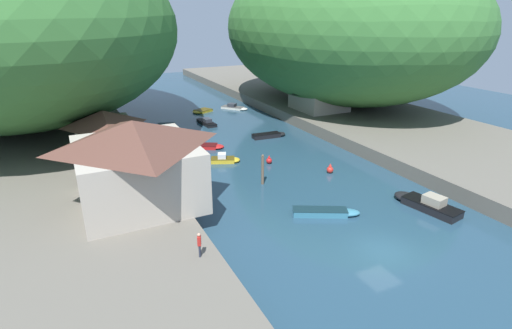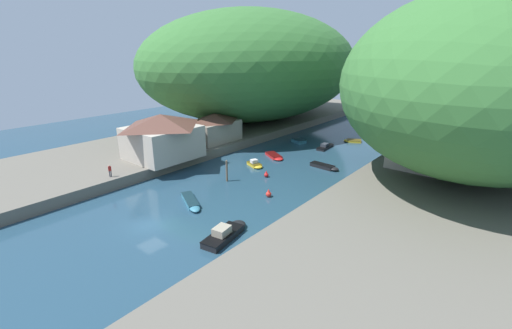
{
  "view_description": "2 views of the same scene",
  "coord_description": "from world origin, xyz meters",
  "views": [
    {
      "loc": [
        -19.26,
        -18.28,
        16.28
      ],
      "look_at": [
        -2.55,
        15.74,
        1.66
      ],
      "focal_mm": 28.0,
      "sensor_mm": 36.0,
      "label": 1
    },
    {
      "loc": [
        29.34,
        -17.93,
        17.81
      ],
      "look_at": [
        1.1,
        16.55,
        2.71
      ],
      "focal_mm": 24.0,
      "sensor_mm": 36.0,
      "label": 2
    }
  ],
  "objects": [
    {
      "name": "left_bank",
      "position": [
        -22.6,
        30.0,
        0.77
      ],
      "size": [
        22.0,
        120.0,
        1.55
      ],
      "color": "#666056",
      "rests_on": "ground"
    },
    {
      "name": "boat_open_rowboat",
      "position": [
        0.06,
        38.82,
        0.31
      ],
      "size": [
        1.85,
        5.7,
        1.0
      ],
      "rotation": [
        0.0,
        0.0,
        0.07
      ],
      "color": "black",
      "rests_on": "water_surface"
    },
    {
      "name": "hillside_left",
      "position": [
        -23.7,
        46.81,
        14.05
      ],
      "size": [
        42.14,
        58.99,
        25.01
      ],
      "color": "#387033",
      "rests_on": "left_bank"
    },
    {
      "name": "person_by_boathouse",
      "position": [
        -13.82,
        19.61,
        2.52
      ],
      "size": [
        0.32,
        0.43,
        1.69
      ],
      "rotation": [
        0.0,
        0.0,
        1.28
      ],
      "color": "#282D3D",
      "rests_on": "left_bank"
    },
    {
      "name": "channel_buoy_far",
      "position": [
        5.37,
        13.86,
        0.42
      ],
      "size": [
        0.72,
        0.72,
        1.08
      ],
      "color": "red",
      "rests_on": "water_surface"
    },
    {
      "name": "person_on_quay",
      "position": [
        -12.88,
        2.88,
        2.52
      ],
      "size": [
        0.35,
        0.43,
        1.69
      ],
      "rotation": [
        0.0,
        0.0,
        1.18
      ],
      "color": "#282D3D",
      "rests_on": "left_bank"
    },
    {
      "name": "boat_far_right_bank",
      "position": [
        8.02,
        3.45,
        0.46
      ],
      "size": [
        2.84,
        6.33,
        1.45
      ],
      "rotation": [
        0.0,
        0.0,
        0.17
      ],
      "color": "black",
      "rests_on": "water_surface"
    },
    {
      "name": "mooring_post_second",
      "position": [
        -2.46,
        14.42,
        1.58
      ],
      "size": [
        0.28,
        0.28,
        3.15
      ],
      "color": "brown",
      "rests_on": "water_surface"
    },
    {
      "name": "boat_yellow_tender",
      "position": [
        -0.42,
        6.14,
        0.27
      ],
      "size": [
        5.64,
        3.77,
        0.55
      ],
      "rotation": [
        0.0,
        0.0,
        4.23
      ],
      "color": "teal",
      "rests_on": "water_surface"
    },
    {
      "name": "boat_moored_right",
      "position": [
        8.05,
        45.88,
        0.29
      ],
      "size": [
        4.31,
        4.8,
        0.95
      ],
      "rotation": [
        0.0,
        0.0,
        3.82
      ],
      "color": "silver",
      "rests_on": "water_surface"
    },
    {
      "name": "boathouse_shed",
      "position": [
        -15.71,
        24.99,
        4.2
      ],
      "size": [
        6.25,
        9.62,
        5.14
      ],
      "color": "gray",
      "rests_on": "left_bank"
    },
    {
      "name": "waterfront_building",
      "position": [
        -14.69,
        12.79,
        5.08
      ],
      "size": [
        9.84,
        10.53,
        6.84
      ],
      "color": "#B2A899",
      "rests_on": "left_bank"
    },
    {
      "name": "boat_cabin_cruiser",
      "position": [
        1.93,
        46.21,
        0.2
      ],
      "size": [
        3.94,
        3.3,
        0.4
      ],
      "rotation": [
        0.0,
        0.0,
        2.01
      ],
      "color": "gold",
      "rests_on": "water_surface"
    },
    {
      "name": "right_bank",
      "position": [
        22.6,
        30.0,
        0.77
      ],
      "size": [
        22.0,
        120.0,
        1.55
      ],
      "color": "#666056",
      "rests_on": "ground"
    },
    {
      "name": "boat_mid_channel",
      "position": [
        -3.44,
        21.89,
        0.33
      ],
      "size": [
        3.61,
        2.62,
        1.05
      ],
      "rotation": [
        0.0,
        0.0,
        4.31
      ],
      "color": "gold",
      "rests_on": "water_surface"
    },
    {
      "name": "boat_red_skiff",
      "position": [
        5.71,
        28.15,
        0.29
      ],
      "size": [
        4.9,
        1.7,
        0.59
      ],
      "rotation": [
        0.0,
        0.0,
        4.64
      ],
      "color": "black",
      "rests_on": "water_surface"
    },
    {
      "name": "boat_navy_launch",
      "position": [
        -3.75,
        27.65,
        0.23
      ],
      "size": [
        4.96,
        3.8,
        0.47
      ],
      "rotation": [
        0.0,
        0.0,
        4.19
      ],
      "color": "red",
      "rests_on": "water_surface"
    },
    {
      "name": "boat_far_upstream",
      "position": [
        -6.38,
        38.9,
        0.33
      ],
      "size": [
        3.56,
        2.78,
        0.67
      ],
      "rotation": [
        0.0,
        0.0,
        1.26
      ],
      "color": "teal",
      "rests_on": "water_surface"
    },
    {
      "name": "right_bank_cottage",
      "position": [
        17.42,
        33.7,
        3.5
      ],
      "size": [
        7.41,
        8.25,
        3.78
      ],
      "color": "#B2A899",
      "rests_on": "right_bank"
    },
    {
      "name": "channel_buoy_near",
      "position": [
        0.83,
        19.26,
        0.39
      ],
      "size": [
        0.66,
        0.66,
        1.0
      ],
      "color": "red",
      "rests_on": "water_surface"
    },
    {
      "name": "hillside_right",
      "position": [
        23.7,
        37.25,
        13.57
      ],
      "size": [
        35.0,
        49.0,
        24.06
      ],
      "color": "#387033",
      "rests_on": "right_bank"
    },
    {
      "name": "water_surface",
      "position": [
        0.0,
        30.0,
        0.0
      ],
      "size": [
        130.0,
        130.0,
        0.0
      ],
      "primitive_type": "plane",
      "color": "#234256",
      "rests_on": "ground"
    }
  ]
}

